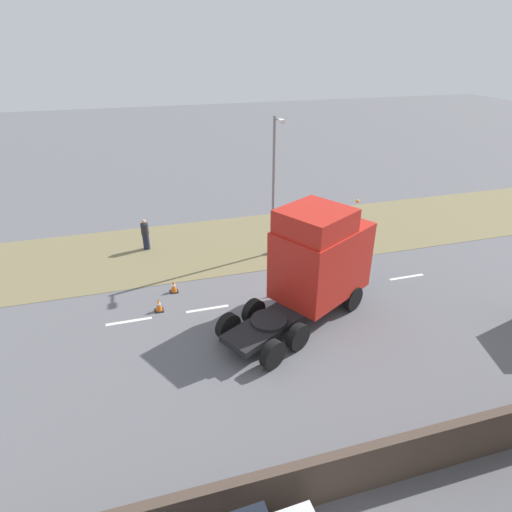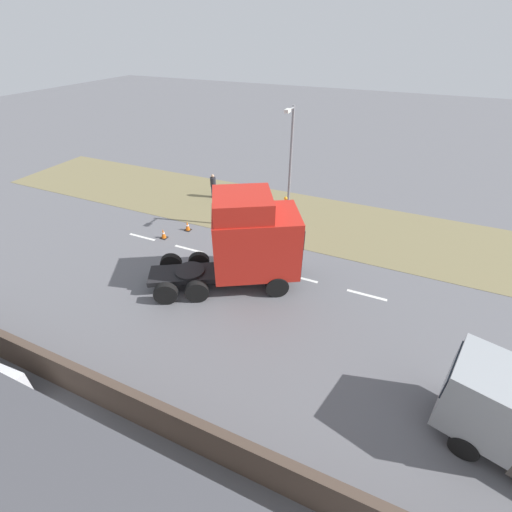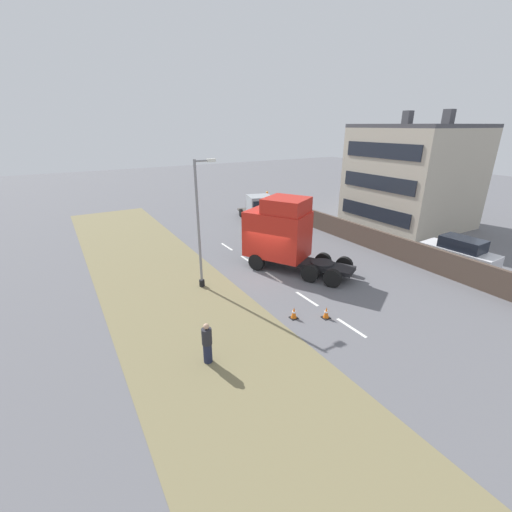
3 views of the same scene
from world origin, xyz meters
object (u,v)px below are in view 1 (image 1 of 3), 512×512
(lamp_post, at_px, (274,195))
(traffic_cone_lead, at_px, (174,286))
(lorry_cab, at_px, (317,261))
(pedestrian, at_px, (145,235))
(traffic_cone_trailing, at_px, (159,305))

(lamp_post, bearing_deg, traffic_cone_lead, -66.54)
(lorry_cab, height_order, pedestrian, lorry_cab)
(pedestrian, bearing_deg, lamp_post, 69.07)
(lamp_post, height_order, traffic_cone_trailing, lamp_post)
(lorry_cab, distance_m, traffic_cone_lead, 6.55)
(pedestrian, bearing_deg, lorry_cab, 39.36)
(pedestrian, distance_m, traffic_cone_trailing, 6.13)
(lorry_cab, height_order, lamp_post, lamp_post)
(lorry_cab, bearing_deg, traffic_cone_lead, -148.25)
(lamp_post, bearing_deg, lorry_cab, 0.54)
(pedestrian, xyz_separation_m, traffic_cone_trailing, (6.10, 0.14, -0.55))
(lamp_post, xyz_separation_m, traffic_cone_trailing, (3.68, -6.19, -2.98))
(lorry_cab, distance_m, lamp_post, 5.45)
(lorry_cab, relative_size, traffic_cone_trailing, 11.84)
(lorry_cab, height_order, traffic_cone_trailing, lorry_cab)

